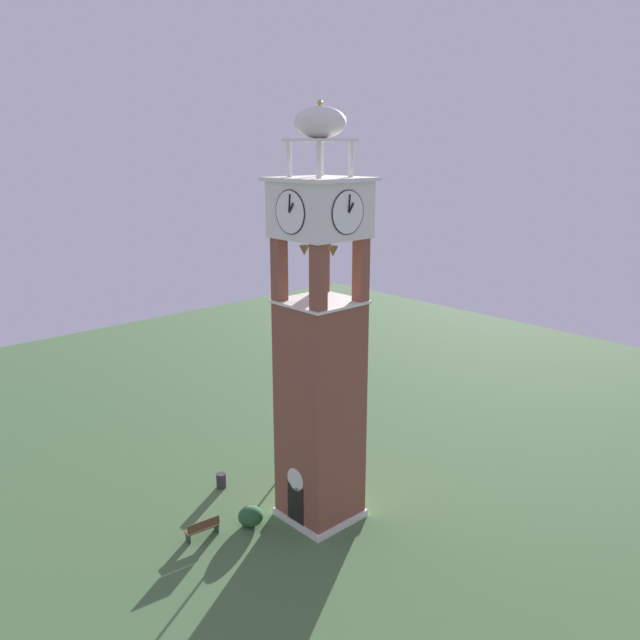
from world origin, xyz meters
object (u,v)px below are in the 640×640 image
(park_bench, at_px, (203,528))
(trash_bin, at_px, (221,481))
(clock_tower, at_px, (320,360))
(lamp_post, at_px, (283,428))

(park_bench, height_order, trash_bin, park_bench)
(clock_tower, bearing_deg, trash_bin, -159.79)
(lamp_post, relative_size, trash_bin, 4.94)
(clock_tower, distance_m, trash_bin, 9.71)
(clock_tower, distance_m, lamp_post, 7.17)
(park_bench, bearing_deg, lamp_post, 108.10)
(lamp_post, bearing_deg, trash_bin, -106.36)
(park_bench, bearing_deg, trash_bin, 134.91)
(clock_tower, height_order, trash_bin, clock_tower)
(trash_bin, bearing_deg, lamp_post, 73.64)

